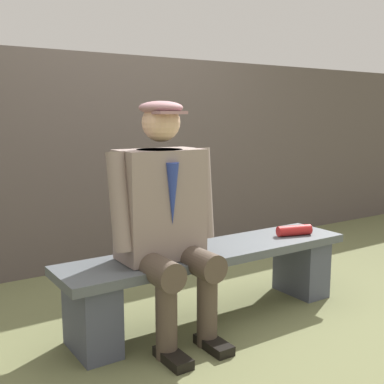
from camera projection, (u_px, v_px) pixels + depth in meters
ground_plane at (211, 318)px, 2.93m from camera, size 30.00×30.00×0.00m
bench at (211, 273)px, 2.89m from camera, size 1.85×0.41×0.43m
seated_man at (165, 214)px, 2.59m from camera, size 0.63×0.58×1.28m
rolled_magazine at (294, 230)px, 3.16m from camera, size 0.24×0.13×0.07m
stadium_wall at (109, 160)px, 3.99m from camera, size 12.00×0.24×1.68m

